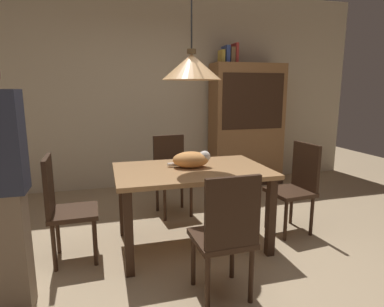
% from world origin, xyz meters
% --- Properties ---
extents(ground, '(10.00, 10.00, 0.00)m').
position_xyz_m(ground, '(0.00, 0.00, 0.00)').
color(ground, tan).
extents(back_wall, '(6.40, 0.10, 2.90)m').
position_xyz_m(back_wall, '(0.00, 2.65, 1.45)').
color(back_wall, beige).
rests_on(back_wall, ground).
extents(dining_table, '(1.40, 0.90, 0.75)m').
position_xyz_m(dining_table, '(-0.10, 0.51, 0.65)').
color(dining_table, '#A87A4C').
rests_on(dining_table, ground).
extents(chair_near_front, '(0.41, 0.41, 0.93)m').
position_xyz_m(chair_near_front, '(-0.10, -0.36, 0.51)').
color(chair_near_front, '#382316').
rests_on(chair_near_front, ground).
extents(chair_right_side, '(0.44, 0.44, 0.93)m').
position_xyz_m(chair_right_side, '(1.03, 0.52, 0.51)').
color(chair_right_side, '#382316').
rests_on(chair_right_side, ground).
extents(chair_left_side, '(0.41, 0.41, 0.93)m').
position_xyz_m(chair_left_side, '(-1.23, 0.51, 0.51)').
color(chair_left_side, '#382316').
rests_on(chair_left_side, ground).
extents(chair_far_back, '(0.44, 0.44, 0.93)m').
position_xyz_m(chair_far_back, '(-0.11, 1.39, 0.51)').
color(chair_far_back, '#382316').
rests_on(chair_far_back, ground).
extents(cat_sleeping, '(0.39, 0.26, 0.16)m').
position_xyz_m(cat_sleeping, '(-0.08, 0.56, 0.83)').
color(cat_sleeping, '#E59951').
rests_on(cat_sleeping, dining_table).
extents(pendant_lamp, '(0.52, 0.52, 1.30)m').
position_xyz_m(pendant_lamp, '(-0.10, 0.51, 1.66)').
color(pendant_lamp, '#E0A86B').
extents(hutch_bookcase, '(1.12, 0.45, 1.85)m').
position_xyz_m(hutch_bookcase, '(1.28, 2.32, 0.89)').
color(hutch_bookcase, olive).
rests_on(hutch_bookcase, ground).
extents(book_yellow_short, '(0.04, 0.20, 0.18)m').
position_xyz_m(book_yellow_short, '(0.85, 2.32, 1.94)').
color(book_yellow_short, gold).
rests_on(book_yellow_short, hutch_bookcase).
extents(book_blue_wide, '(0.06, 0.24, 0.24)m').
position_xyz_m(book_blue_wide, '(0.92, 2.32, 1.97)').
color(book_blue_wide, '#384C93').
rests_on(book_blue_wide, hutch_bookcase).
extents(book_brown_thick, '(0.06, 0.24, 0.22)m').
position_xyz_m(book_brown_thick, '(0.99, 2.32, 1.96)').
color(book_brown_thick, brown).
rests_on(book_brown_thick, hutch_bookcase).
extents(book_red_tall, '(0.04, 0.22, 0.28)m').
position_xyz_m(book_red_tall, '(1.06, 2.32, 1.99)').
color(book_red_tall, '#B73833').
rests_on(book_red_tall, hutch_bookcase).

